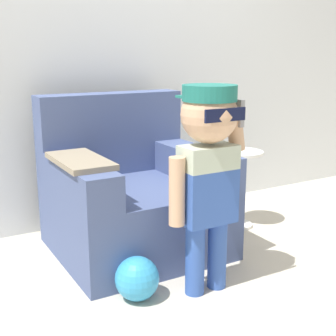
{
  "coord_description": "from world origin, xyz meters",
  "views": [
    {
      "loc": [
        -1.4,
        -2.42,
        1.19
      ],
      "look_at": [
        -0.18,
        -0.31,
        0.58
      ],
      "focal_mm": 50.0,
      "sensor_mm": 36.0,
      "label": 1
    }
  ],
  "objects_px": {
    "armchair": "(132,196)",
    "toy_ball": "(137,278)",
    "side_table": "(240,182)",
    "person_child": "(208,158)"
  },
  "relations": [
    {
      "from": "armchair",
      "to": "toy_ball",
      "type": "height_order",
      "value": "armchair"
    },
    {
      "from": "side_table",
      "to": "toy_ball",
      "type": "distance_m",
      "value": 1.2
    },
    {
      "from": "person_child",
      "to": "side_table",
      "type": "distance_m",
      "value": 1.02
    },
    {
      "from": "armchair",
      "to": "side_table",
      "type": "height_order",
      "value": "armchair"
    },
    {
      "from": "toy_ball",
      "to": "armchair",
      "type": "bearing_deg",
      "value": 66.23
    },
    {
      "from": "side_table",
      "to": "toy_ball",
      "type": "xyz_separation_m",
      "value": [
        -1.05,
        -0.54,
        -0.21
      ]
    },
    {
      "from": "toy_ball",
      "to": "person_child",
      "type": "bearing_deg",
      "value": -15.06
    },
    {
      "from": "armchair",
      "to": "person_child",
      "type": "bearing_deg",
      "value": -83.24
    },
    {
      "from": "side_table",
      "to": "toy_ball",
      "type": "height_order",
      "value": "side_table"
    },
    {
      "from": "person_child",
      "to": "toy_ball",
      "type": "height_order",
      "value": "person_child"
    }
  ]
}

